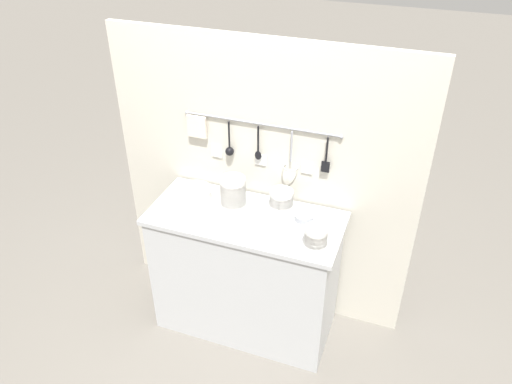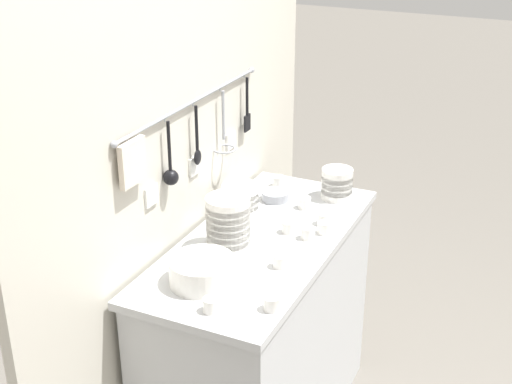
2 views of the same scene
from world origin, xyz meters
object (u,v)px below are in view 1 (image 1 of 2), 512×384
object	(u,v)px
cup_mid_row	(256,237)
cup_edge_far	(248,231)
plate_stack	(195,195)
cup_beside_plates	(255,223)
cup_front_right	(270,237)
cup_back_left	(293,229)
steel_mixing_bowl	(304,217)
cup_back_right	(327,217)
cup_edge_near	(167,202)
bowl_stack_back_corner	(281,199)
cup_by_caddy	(167,220)
bowl_stack_tall_left	(233,192)
bowl_stack_wide_centre	(316,237)
cup_centre	(211,221)

from	to	relation	value
cup_mid_row	cup_edge_far	world-z (taller)	same
plate_stack	cup_beside_plates	xyz separation A→B (m)	(0.45, -0.12, -0.02)
plate_stack	cup_front_right	size ratio (longest dim) A/B	4.30
cup_back_left	steel_mixing_bowl	bearing A→B (deg)	80.05
steel_mixing_bowl	cup_front_right	world-z (taller)	cup_front_right
plate_stack	cup_beside_plates	world-z (taller)	plate_stack
cup_back_right	cup_edge_near	size ratio (longest dim) A/B	1.00
bowl_stack_back_corner	cup_beside_plates	bearing A→B (deg)	-108.82
cup_front_right	cup_by_caddy	bearing A→B (deg)	-175.02
bowl_stack_tall_left	cup_front_right	distance (m)	0.42
bowl_stack_wide_centre	cup_front_right	size ratio (longest dim) A/B	2.53
cup_mid_row	cup_back_left	distance (m)	0.23
bowl_stack_tall_left	cup_mid_row	bearing A→B (deg)	-47.52
cup_back_right	bowl_stack_back_corner	bearing A→B (deg)	173.23
cup_beside_plates	cup_back_left	xyz separation A→B (m)	(0.23, 0.02, 0.00)
cup_back_right	bowl_stack_tall_left	bearing A→B (deg)	-174.64
cup_mid_row	cup_by_caddy	xyz separation A→B (m)	(-0.56, -0.03, 0.00)
cup_centre	cup_edge_far	xyz separation A→B (m)	(0.24, -0.01, 0.00)
steel_mixing_bowl	cup_mid_row	xyz separation A→B (m)	(-0.20, -0.29, 0.00)
cup_by_caddy	cup_back_right	xyz separation A→B (m)	(0.89, 0.36, 0.00)
plate_stack	cup_by_caddy	size ratio (longest dim) A/B	4.30
bowl_stack_wide_centre	cup_edge_near	size ratio (longest dim) A/B	2.53
cup_beside_plates	cup_back_right	world-z (taller)	same
cup_beside_plates	cup_front_right	distance (m)	0.16
bowl_stack_tall_left	cup_back_left	world-z (taller)	bowl_stack_tall_left
bowl_stack_wide_centre	cup_edge_near	bearing A→B (deg)	175.61
cup_back_right	cup_edge_near	distance (m)	1.00
plate_stack	cup_back_right	xyz separation A→B (m)	(0.84, 0.09, -0.02)
steel_mixing_bowl	cup_by_caddy	xyz separation A→B (m)	(-0.76, -0.32, 0.00)
bowl_stack_back_corner	cup_edge_near	distance (m)	0.72
cup_beside_plates	cup_edge_near	bearing A→B (deg)	178.61
cup_centre	cup_back_left	size ratio (longest dim) A/B	1.00
cup_front_right	cup_edge_far	size ratio (longest dim) A/B	1.00
plate_stack	cup_back_left	xyz separation A→B (m)	(0.68, -0.10, -0.02)
cup_edge_near	plate_stack	bearing A→B (deg)	37.59
cup_back_right	cup_mid_row	bearing A→B (deg)	-135.25
cup_front_right	cup_centre	bearing A→B (deg)	176.15
cup_back_left	cup_edge_near	world-z (taller)	same
cup_front_right	bowl_stack_back_corner	bearing A→B (deg)	96.67
cup_beside_plates	bowl_stack_back_corner	bearing A→B (deg)	71.18
bowl_stack_wide_centre	cup_beside_plates	bearing A→B (deg)	170.98
bowl_stack_tall_left	steel_mixing_bowl	size ratio (longest dim) A/B	1.73
cup_mid_row	steel_mixing_bowl	bearing A→B (deg)	55.21
cup_centre	cup_edge_near	size ratio (longest dim) A/B	1.00
cup_centre	cup_edge_far	size ratio (longest dim) A/B	1.00
cup_beside_plates	cup_back_left	world-z (taller)	same
cup_back_right	cup_back_left	xyz separation A→B (m)	(-0.16, -0.18, 0.00)
bowl_stack_back_corner	cup_mid_row	world-z (taller)	bowl_stack_back_corner
cup_beside_plates	cup_back_right	bearing A→B (deg)	28.26
bowl_stack_tall_left	cup_edge_far	world-z (taller)	bowl_stack_tall_left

